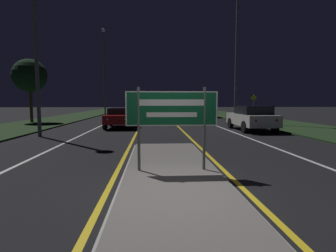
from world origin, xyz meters
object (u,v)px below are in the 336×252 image
Objects in this scene: car_receding_1 at (206,110)px; car_approaching_0 at (121,117)px; highway_sign at (172,112)px; car_receding_0 at (251,117)px; streetlight_left_far at (104,65)px; warning_sign at (254,105)px; car_receding_2 at (193,108)px; streetlight_left_near at (34,12)px; streetlight_right_near at (237,39)px; car_approaching_1 at (133,110)px.

car_receding_1 is 1.03× the size of car_approaching_0.
car_receding_0 is (5.58, 9.36, -0.71)m from highway_sign.
car_approaching_0 is at bearing -125.56° from car_receding_1.
streetlight_left_far is 13.81m from car_receding_1.
car_approaching_0 is at bearing -152.18° from warning_sign.
streetlight_left_far is 16.96m from car_approaching_0.
car_approaching_0 is (-8.19, 2.33, -0.07)m from car_receding_0.
car_receding_2 is at bearing 99.69° from warning_sign.
streetlight_left_near is 14.34m from streetlight_right_near.
streetlight_left_far is at bearing 161.06° from car_receding_1.
warning_sign reaches higher than highway_sign.
car_receding_2 is 25.20m from car_approaching_0.
car_receding_0 is at bearing -112.26° from warning_sign.
warning_sign is (3.48, -5.29, 0.70)m from car_receding_1.
streetlight_left_near reaches higher than warning_sign.
warning_sign reaches higher than car_receding_2.
streetlight_left_far is 2.56× the size of car_receding_1.
car_receding_1 is (11.98, -4.11, -5.51)m from streetlight_left_far.
streetlight_left_near is 7.80m from car_approaching_0.
warning_sign is at bearing -80.31° from car_receding_2.
streetlight_right_near reaches higher than car_approaching_1.
streetlight_left_near is 19.08m from warning_sign.
streetlight_left_far reaches higher than car_approaching_1.
warning_sign reaches higher than car_approaching_1.
streetlight_left_far reaches higher than warning_sign.
warning_sign is (9.05, 17.84, -0.02)m from highway_sign.
car_receding_1 is (5.57, 23.14, -0.72)m from highway_sign.
car_approaching_1 is (-0.09, 12.97, 0.01)m from car_approaching_0.
warning_sign is at bearing 27.82° from car_approaching_0.
car_receding_2 is (0.49, 12.21, -0.02)m from car_receding_1.
car_receding_0 is at bearing 10.36° from streetlight_left_near.
streetlight_left_near is 2.16× the size of car_approaching_0.
streetlight_left_near is 1.85× the size of car_receding_2.
car_receding_0 is 8.52m from car_approaching_0.
highway_sign reaches higher than car_receding_2.
highway_sign is 0.46× the size of car_receding_2.
car_approaching_1 is at bearing 118.46° from car_receding_0.
streetlight_left_far is 18.72m from warning_sign.
highway_sign is 0.50× the size of car_approaching_1.
car_approaching_0 is at bearing -110.13° from car_receding_2.
car_receding_2 is (6.06, 35.35, -0.74)m from highway_sign.
car_receding_2 is 1.09× the size of car_approaching_1.
car_receding_0 is 1.87× the size of warning_sign.
car_receding_0 is 17.39m from car_approaching_1.
highway_sign is 10.52m from streetlight_left_near.
streetlight_right_near is at bearing -89.59° from car_receding_2.
car_receding_0 is at bearing -91.06° from car_receding_2.
streetlight_left_far is 2.64× the size of car_approaching_0.
warning_sign is at bearing 34.99° from streetlight_left_near.
car_receding_0 is 25.99m from car_receding_2.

